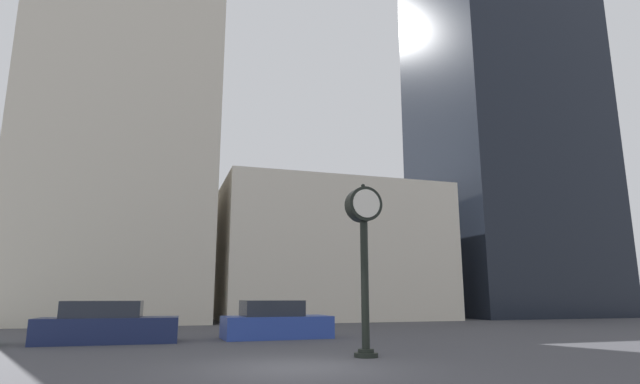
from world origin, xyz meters
name	(u,v)px	position (x,y,z in m)	size (l,w,h in m)	color
ground_plane	(297,368)	(0.00, 0.00, 0.00)	(200.00, 200.00, 0.00)	#424247
building_tall_tower	(133,60)	(-6.07, 24.00, 18.35)	(11.76, 12.00, 36.70)	beige
building_storefront_row	(325,254)	(8.49, 24.00, 4.74)	(15.78, 12.00, 9.47)	beige
building_glass_modern	(502,131)	(25.24, 24.00, 16.10)	(13.66, 12.00, 32.20)	black
street_clock	(364,237)	(2.35, 1.46, 3.32)	(1.01, 0.66, 4.88)	black
car_navy	(107,325)	(-4.90, 8.01, 0.62)	(4.84, 1.93, 1.47)	#19234C
car_blue	(275,322)	(1.29, 8.26, 0.62)	(4.28, 2.07, 1.47)	#28429E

